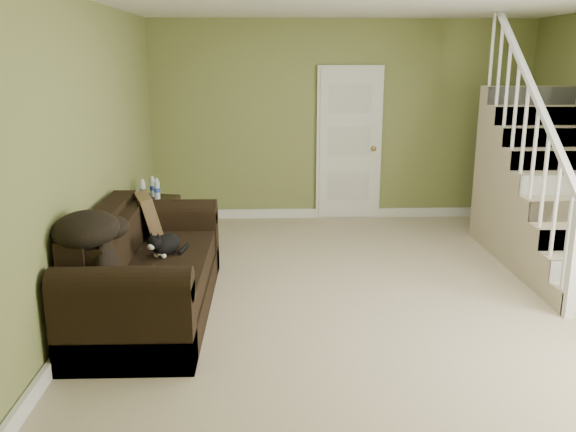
{
  "coord_description": "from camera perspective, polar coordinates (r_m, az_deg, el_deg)",
  "views": [
    {
      "loc": [
        -0.96,
        -5.3,
        2.13
      ],
      "look_at": [
        -0.79,
        0.13,
        0.7
      ],
      "focal_mm": 38.0,
      "sensor_mm": 36.0,
      "label": 1
    }
  ],
  "objects": [
    {
      "name": "door",
      "position": [
        8.16,
        5.73,
        6.73
      ],
      "size": [
        0.86,
        0.12,
        2.02
      ],
      "color": "white",
      "rests_on": "floor"
    },
    {
      "name": "sofa",
      "position": [
        5.32,
        -13.21,
        -5.39
      ],
      "size": [
        0.97,
        2.24,
        0.89
      ],
      "color": "black",
      "rests_on": "floor"
    },
    {
      "name": "wall_front",
      "position": [
        2.85,
        18.06,
        -2.97
      ],
      "size": [
        5.0,
        0.04,
        2.6
      ],
      "primitive_type": "cube",
      "color": "olive",
      "rests_on": "floor"
    },
    {
      "name": "baseboard_left",
      "position": [
        5.89,
        -16.63,
        -6.52
      ],
      "size": [
        0.04,
        5.5,
        0.12
      ],
      "primitive_type": "cube",
      "color": "white",
      "rests_on": "floor"
    },
    {
      "name": "throw_pillow",
      "position": [
        5.84,
        -12.8,
        -0.12
      ],
      "size": [
        0.35,
        0.49,
        0.46
      ],
      "primitive_type": "cube",
      "rotation": [
        0.0,
        -0.24,
        0.33
      ],
      "color": "#48301C",
      "rests_on": "sofa"
    },
    {
      "name": "wall_back",
      "position": [
        8.15,
        5.04,
        8.82
      ],
      "size": [
        5.0,
        0.04,
        2.6
      ],
      "primitive_type": "cube",
      "color": "olive",
      "rests_on": "floor"
    },
    {
      "name": "throw_blanket",
      "position": [
        4.65,
        -18.39,
        -1.19
      ],
      "size": [
        0.49,
        0.63,
        0.25
      ],
      "primitive_type": "ellipsoid",
      "rotation": [
        0.0,
        0.0,
        0.04
      ],
      "color": "black",
      "rests_on": "sofa"
    },
    {
      "name": "banana",
      "position": [
        4.92,
        -13.06,
        -4.98
      ],
      "size": [
        0.14,
        0.17,
        0.05
      ],
      "primitive_type": "ellipsoid",
      "rotation": [
        0.0,
        0.0,
        0.65
      ],
      "color": "yellow",
      "rests_on": "sofa"
    },
    {
      "name": "staircase",
      "position": [
        7.09,
        22.9,
        1.42
      ],
      "size": [
        1.0,
        2.51,
        2.82
      ],
      "color": "tan",
      "rests_on": "floor"
    },
    {
      "name": "wall_left",
      "position": [
        5.58,
        -17.86,
        5.46
      ],
      "size": [
        0.04,
        5.5,
        2.6
      ],
      "primitive_type": "cube",
      "color": "olive",
      "rests_on": "floor"
    },
    {
      "name": "floor",
      "position": [
        5.79,
        7.94,
        -7.0
      ],
      "size": [
        5.0,
        5.5,
        0.01
      ],
      "primitive_type": "cube",
      "color": "tan",
      "rests_on": "ground"
    },
    {
      "name": "cat",
      "position": [
        5.31,
        -11.34,
        -2.64
      ],
      "size": [
        0.31,
        0.51,
        0.24
      ],
      "rotation": [
        0.0,
        0.0,
        -0.43
      ],
      "color": "black",
      "rests_on": "sofa"
    },
    {
      "name": "baseboard_back",
      "position": [
        8.34,
        4.87,
        0.3
      ],
      "size": [
        5.0,
        0.04,
        0.12
      ],
      "primitive_type": "cube",
      "color": "white",
      "rests_on": "floor"
    },
    {
      "name": "side_table",
      "position": [
        7.02,
        -12.52,
        -0.69
      ],
      "size": [
        0.59,
        0.59,
        0.83
      ],
      "rotation": [
        0.0,
        0.0,
        -0.21
      ],
      "color": "black",
      "rests_on": "floor"
    }
  ]
}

